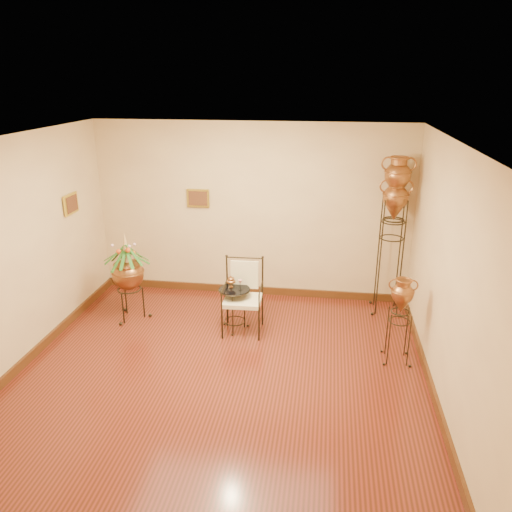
# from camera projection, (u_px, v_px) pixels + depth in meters

# --- Properties ---
(ground) EXTENTS (5.00, 5.00, 0.00)m
(ground) POSITION_uv_depth(u_px,v_px,m) (220.00, 376.00, 6.05)
(ground) COLOR maroon
(ground) RESTS_ON ground
(room_shell) EXTENTS (5.02, 5.02, 2.81)m
(room_shell) POSITION_uv_depth(u_px,v_px,m) (216.00, 241.00, 5.47)
(room_shell) COLOR beige
(room_shell) RESTS_ON ground
(amphora_tall) EXTENTS (0.53, 0.53, 2.40)m
(amphora_tall) POSITION_uv_depth(u_px,v_px,m) (392.00, 235.00, 7.34)
(amphora_tall) COLOR #2D2616
(amphora_tall) RESTS_ON ground
(amphora_mid) EXTENTS (0.52, 0.52, 2.08)m
(amphora_mid) POSITION_uv_depth(u_px,v_px,m) (391.00, 246.00, 7.40)
(amphora_mid) COLOR #2D2616
(amphora_mid) RESTS_ON ground
(amphora_short) EXTENTS (0.35, 0.35, 1.14)m
(amphora_short) POSITION_uv_depth(u_px,v_px,m) (400.00, 320.00, 6.21)
(amphora_short) COLOR #2D2616
(amphora_short) RESTS_ON ground
(planter_urn) EXTENTS (0.73, 0.73, 1.36)m
(planter_urn) POSITION_uv_depth(u_px,v_px,m) (128.00, 271.00, 7.26)
(planter_urn) COLOR #2D2616
(planter_urn) RESTS_ON ground
(armchair) EXTENTS (0.61, 0.57, 1.05)m
(armchair) POSITION_uv_depth(u_px,v_px,m) (243.00, 298.00, 6.94)
(armchair) COLOR #2D2616
(armchair) RESTS_ON ground
(side_table) EXTENTS (0.45, 0.45, 0.80)m
(side_table) POSITION_uv_depth(u_px,v_px,m) (235.00, 308.00, 7.07)
(side_table) COLOR #2D2616
(side_table) RESTS_ON ground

